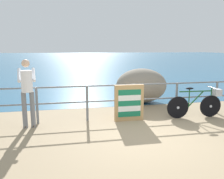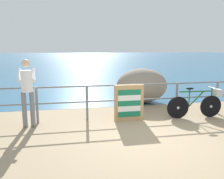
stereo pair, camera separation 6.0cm
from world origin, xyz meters
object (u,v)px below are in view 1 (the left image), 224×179
folded_deckchair_stack (129,103)px  breakwater_boulder_main (141,86)px  person_at_railing (27,90)px  bicycle (199,102)px

folded_deckchair_stack → breakwater_boulder_main: bearing=63.2°
breakwater_boulder_main → person_at_railing: bearing=-150.7°
bicycle → folded_deckchair_stack: 2.14m
breakwater_boulder_main → bicycle: bearing=-63.9°
person_at_railing → breakwater_boulder_main: size_ratio=0.92×
folded_deckchair_stack → person_at_railing: bearing=-179.5°
bicycle → person_at_railing: size_ratio=0.96×
person_at_railing → folded_deckchair_stack: 2.76m
person_at_railing → breakwater_boulder_main: 4.35m
bicycle → person_at_railing: (-4.86, 0.08, 0.53)m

